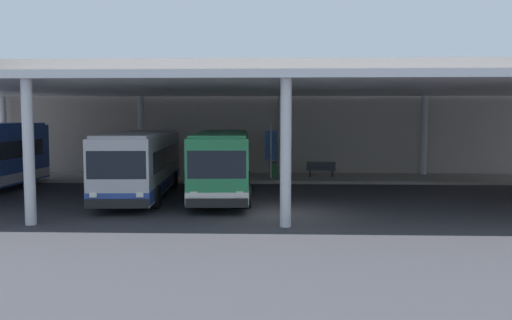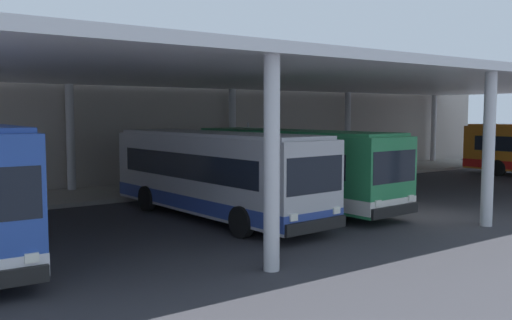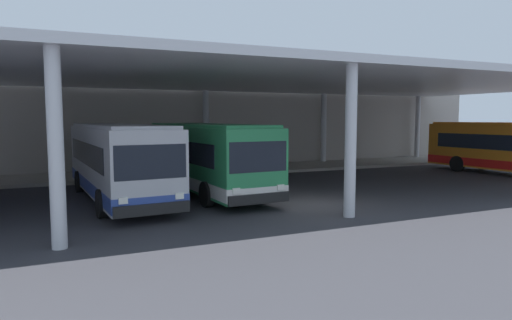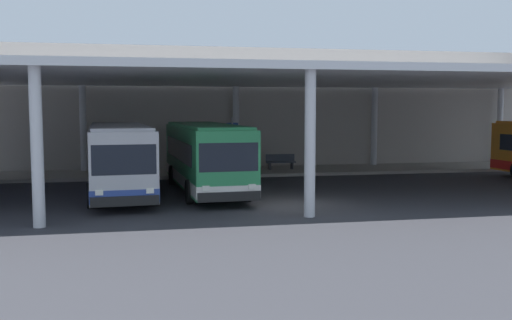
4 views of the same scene
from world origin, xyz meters
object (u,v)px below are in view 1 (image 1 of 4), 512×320
(trash_bin, at_px, (273,169))
(banner_sign, at_px, (271,149))
(bench_waiting, at_px, (321,169))
(bus_second_bay, at_px, (141,163))
(bus_middle_bay, at_px, (222,163))

(trash_bin, height_order, banner_sign, banner_sign)
(bench_waiting, bearing_deg, bus_second_bay, -140.71)
(bus_second_bay, relative_size, banner_sign, 3.34)
(bus_second_bay, height_order, trash_bin, bus_second_bay)
(bus_middle_bay, bearing_deg, trash_bin, 70.63)
(bus_second_bay, distance_m, trash_bin, 9.71)
(bench_waiting, bearing_deg, trash_bin, -172.72)
(bus_second_bay, height_order, banner_sign, banner_sign)
(bus_middle_bay, relative_size, banner_sign, 3.33)
(bench_waiting, bearing_deg, banner_sign, -164.36)
(banner_sign, bearing_deg, bench_waiting, 15.64)
(bus_second_bay, xyz_separation_m, banner_sign, (6.22, 6.78, 0.32))
(trash_bin, bearing_deg, bus_middle_bay, -109.37)
(bus_middle_bay, bearing_deg, bus_second_bay, -175.39)
(bus_second_bay, bearing_deg, bus_middle_bay, 4.61)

